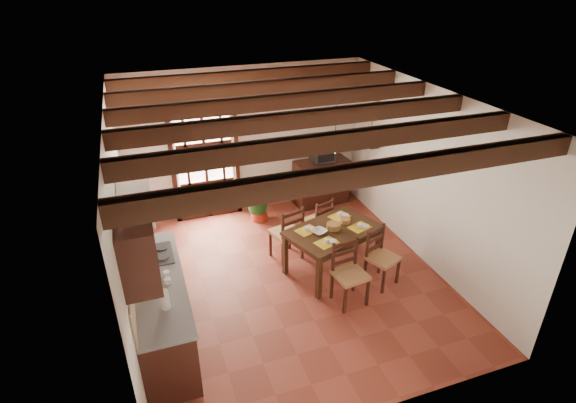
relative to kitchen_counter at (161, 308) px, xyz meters
name	(u,v)px	position (x,y,z in m)	size (l,w,h in m)	color
ground_plane	(290,279)	(1.96, 0.60, -0.47)	(5.00, 5.00, 0.00)	maroon
room_shell	(291,172)	(1.96, 0.60, 1.34)	(4.52, 5.02, 2.81)	silver
ceiling_beams	(291,110)	(1.96, 0.60, 2.22)	(4.50, 4.34, 0.20)	black
french_door	(205,159)	(1.16, 3.05, 0.70)	(1.26, 0.11, 2.32)	white
kitchen_counter	(161,308)	(0.00, 0.00, 0.00)	(0.64, 2.25, 1.38)	black
upper_cabinet	(137,248)	(-0.12, -0.70, 1.38)	(0.35, 0.80, 0.70)	black
range_hood	(136,202)	(-0.09, 0.55, 1.26)	(0.38, 0.60, 0.54)	white
counter_items	(156,273)	(0.00, 0.09, 0.49)	(0.50, 1.43, 0.25)	black
dining_table	(333,234)	(2.66, 0.63, 0.18)	(1.61, 1.30, 0.75)	#351F11
chair_near_left	(349,284)	(2.57, -0.16, -0.18)	(0.48, 0.47, 0.95)	#AE784A
chair_near_right	(381,267)	(3.22, 0.07, -0.19)	(0.54, 0.53, 0.91)	#AE784A
chair_far_left	(287,242)	(2.10, 1.18, -0.17)	(0.55, 0.53, 0.97)	#AE784A
chair_far_right	(318,229)	(2.75, 1.41, -0.19)	(0.52, 0.50, 0.90)	#AE784A
table_setting	(333,227)	(2.66, 0.63, 0.31)	(1.01, 0.67, 0.09)	gold
table_bowl	(319,232)	(2.41, 0.59, 0.31)	(0.22, 0.22, 0.05)	white
sideboard	(321,182)	(3.41, 2.83, -0.02)	(1.08, 0.48, 0.91)	black
crt_tv	(322,152)	(3.41, 2.82, 0.63)	(0.42, 0.39, 0.36)	black
fuse_box	(321,116)	(3.46, 3.08, 1.28)	(0.25, 0.03, 0.32)	white
plant_pot	(259,214)	(2.02, 2.56, -0.36)	(0.35, 0.35, 0.21)	maroon
potted_plant	(259,193)	(2.02, 2.56, 0.10)	(1.78, 1.53, 1.98)	#144C19
wall_shelf	(371,138)	(4.10, 2.20, 1.04)	(0.20, 0.42, 0.20)	black
shelf_vase	(372,131)	(4.10, 2.20, 1.18)	(0.15, 0.15, 0.15)	#B2BFB2
shelf_flowers	(373,120)	(4.10, 2.20, 1.38)	(0.14, 0.14, 0.36)	gold
framed_picture	(378,109)	(4.18, 2.20, 1.58)	(0.03, 0.32, 0.32)	brown
pendant_lamp	(335,145)	(2.66, 0.73, 1.60)	(0.36, 0.36, 0.84)	black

